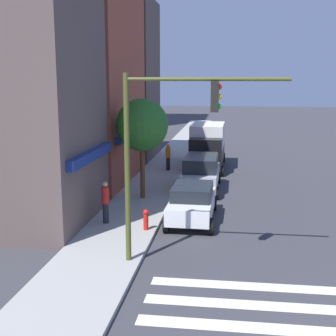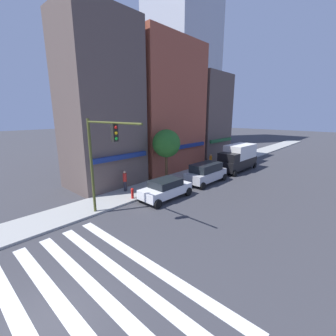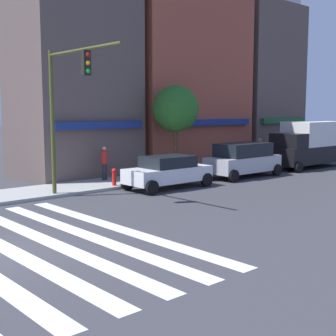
% 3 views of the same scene
% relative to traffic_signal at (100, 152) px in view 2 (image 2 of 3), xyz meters
% --- Properties ---
extents(ground_plane, '(200.00, 200.00, 0.00)m').
position_rel_traffic_signal_xyz_m(ground_plane, '(-5.42, -5.21, -4.34)').
color(ground_plane, '#38383D').
extents(crosswalk_stripes, '(8.97, 10.80, 0.01)m').
position_rel_traffic_signal_xyz_m(crosswalk_stripes, '(-5.42, -5.21, -4.34)').
color(crosswalk_stripes, silver).
rests_on(crosswalk_stripes, ground_plane).
extents(storefront_row, '(23.32, 5.30, 14.75)m').
position_rel_traffic_signal_xyz_m(storefront_row, '(12.07, 6.29, 2.62)').
color(storefront_row, brown).
rests_on(storefront_row, ground_plane).
extents(tower_distant, '(14.35, 12.45, 42.48)m').
position_rel_traffic_signal_xyz_m(tower_distant, '(36.07, 23.01, 16.89)').
color(tower_distant, '#B2B7C1').
rests_on(tower_distant, ground_plane).
extents(traffic_signal, '(0.32, 5.15, 6.32)m').
position_rel_traffic_signal_xyz_m(traffic_signal, '(0.00, 0.00, 0.00)').
color(traffic_signal, '#474C1E').
rests_on(traffic_signal, ground_plane).
extents(sedan_white, '(4.44, 2.02, 1.59)m').
position_rel_traffic_signal_xyz_m(sedan_white, '(5.21, -0.51, -3.50)').
color(sedan_white, white).
rests_on(sedan_white, ground_plane).
extents(suv_silver, '(4.71, 2.12, 1.94)m').
position_rel_traffic_signal_xyz_m(suv_silver, '(10.96, -0.51, -3.31)').
color(suv_silver, '#B7B7BC').
rests_on(suv_silver, ground_plane).
extents(box_truck_black, '(6.23, 2.42, 3.04)m').
position_rel_traffic_signal_xyz_m(box_truck_black, '(17.73, -0.51, -2.76)').
color(box_truck_black, black).
rests_on(box_truck_black, ground_plane).
extents(pedestrian_orange_vest, '(0.32, 0.32, 1.77)m').
position_rel_traffic_signal_xyz_m(pedestrian_orange_vest, '(15.80, 1.99, -3.27)').
color(pedestrian_orange_vest, '#23232D').
rests_on(pedestrian_orange_vest, sidewalk_left).
extents(pedestrian_red_jacket, '(0.32, 0.32, 1.77)m').
position_rel_traffic_signal_xyz_m(pedestrian_red_jacket, '(3.92, 3.03, -3.27)').
color(pedestrian_red_jacket, '#23232D').
rests_on(pedestrian_red_jacket, sidewalk_left).
extents(fire_hydrant, '(0.24, 0.24, 0.84)m').
position_rel_traffic_signal_xyz_m(fire_hydrant, '(3.22, 1.19, -3.73)').
color(fire_hydrant, red).
rests_on(fire_hydrant, sidewalk_left).
extents(street_tree, '(2.63, 2.63, 5.05)m').
position_rel_traffic_signal_xyz_m(street_tree, '(8.32, 2.29, -0.48)').
color(street_tree, brown).
rests_on(street_tree, sidewalk_left).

